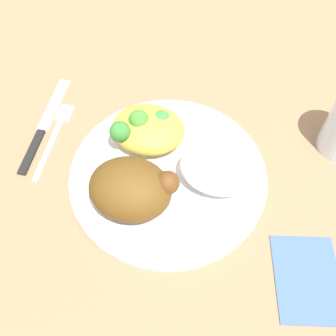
# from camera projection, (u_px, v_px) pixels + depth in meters

# --- Properties ---
(ground_plane) EXTENTS (2.00, 2.00, 0.00)m
(ground_plane) POSITION_uv_depth(u_px,v_px,m) (168.00, 178.00, 0.54)
(ground_plane) COLOR #9F744F
(plate) EXTENTS (0.27, 0.27, 0.02)m
(plate) POSITION_uv_depth(u_px,v_px,m) (168.00, 175.00, 0.53)
(plate) COLOR silver
(plate) RESTS_ON ground_plane
(roasted_chicken) EXTENTS (0.11, 0.09, 0.07)m
(roasted_chicken) POSITION_uv_depth(u_px,v_px,m) (132.00, 189.00, 0.47)
(roasted_chicken) COLOR brown
(roasted_chicken) RESTS_ON plate
(rice_pile) EXTENTS (0.10, 0.08, 0.04)m
(rice_pile) POSITION_uv_depth(u_px,v_px,m) (218.00, 170.00, 0.51)
(rice_pile) COLOR white
(rice_pile) RESTS_ON plate
(mac_cheese_with_broccoli) EXTENTS (0.10, 0.09, 0.05)m
(mac_cheese_with_broccoli) POSITION_uv_depth(u_px,v_px,m) (147.00, 128.00, 0.54)
(mac_cheese_with_broccoli) COLOR gold
(mac_cheese_with_broccoli) RESTS_ON plate
(fork) EXTENTS (0.03, 0.14, 0.01)m
(fork) POSITION_uv_depth(u_px,v_px,m) (55.00, 135.00, 0.58)
(fork) COLOR silver
(fork) RESTS_ON ground_plane
(knife) EXTENTS (0.03, 0.19, 0.01)m
(knife) POSITION_uv_depth(u_px,v_px,m) (41.00, 131.00, 0.58)
(knife) COLOR black
(knife) RESTS_ON ground_plane
(napkin) EXTENTS (0.10, 0.12, 0.00)m
(napkin) POSITION_uv_depth(u_px,v_px,m) (307.00, 278.00, 0.46)
(napkin) COLOR #47669E
(napkin) RESTS_ON ground_plane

